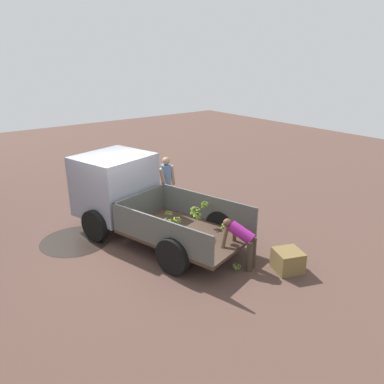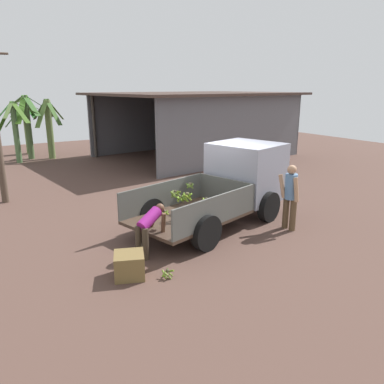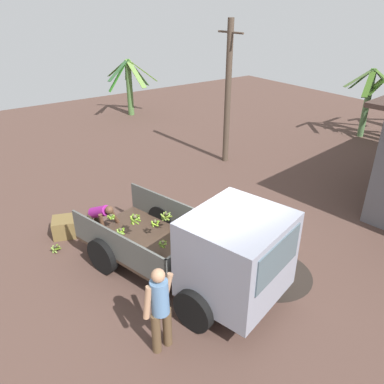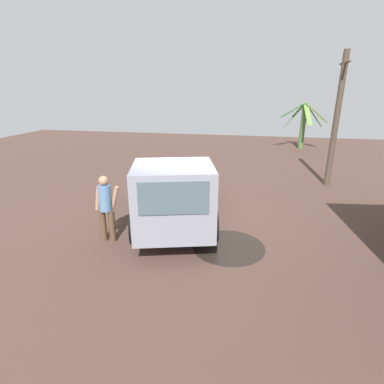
{
  "view_description": "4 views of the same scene",
  "coord_description": "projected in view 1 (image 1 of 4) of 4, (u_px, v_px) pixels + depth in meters",
  "views": [
    {
      "loc": [
        -8.05,
        4.03,
        4.57
      ],
      "look_at": [
        -1.36,
        -1.11,
        1.5
      ],
      "focal_mm": 35.0,
      "sensor_mm": 36.0,
      "label": 1
    },
    {
      "loc": [
        -5.98,
        -8.52,
        3.63
      ],
      "look_at": [
        -1.45,
        -1.17,
        1.19
      ],
      "focal_mm": 35.0,
      "sensor_mm": 36.0,
      "label": 2
    },
    {
      "loc": [
        5.19,
        -4.26,
        5.55
      ],
      "look_at": [
        -1.17,
        0.26,
        1.53
      ],
      "focal_mm": 35.0,
      "sensor_mm": 36.0,
      "label": 3
    },
    {
      "loc": [
        7.41,
        1.5,
        3.73
      ],
      "look_at": [
        -0.12,
        -0.01,
        1.06
      ],
      "focal_mm": 28.0,
      "sensor_mm": 36.0,
      "label": 4
    }
  ],
  "objects": [
    {
      "name": "cargo_truck",
      "position": [
        126.0,
        192.0,
        10.12
      ],
      "size": [
        5.08,
        3.06,
        2.07
      ],
      "rotation": [
        0.0,
        0.0,
        0.27
      ],
      "color": "#402F24",
      "rests_on": "ground"
    },
    {
      "name": "person_worker_loading",
      "position": [
        242.0,
        239.0,
        8.43
      ],
      "size": [
        0.8,
        0.74,
        1.1
      ],
      "rotation": [
        0.0,
        0.0,
        0.38
      ],
      "color": "#3B3024",
      "rests_on": "ground"
    },
    {
      "name": "wooden_crate_0",
      "position": [
        288.0,
        261.0,
        8.4
      ],
      "size": [
        0.75,
        0.75,
        0.48
      ],
      "primitive_type": "cube",
      "rotation": [
        0.0,
        0.0,
        4.34
      ],
      "color": "brown",
      "rests_on": "ground"
    },
    {
      "name": "mud_patch_0",
      "position": [
        76.0,
        241.0,
        9.82
      ],
      "size": [
        1.81,
        1.81,
        0.01
      ],
      "primitive_type": "cylinder",
      "color": "black",
      "rests_on": "ground"
    },
    {
      "name": "banana_bunch_on_ground_0",
      "position": [
        279.0,
        249.0,
        9.16
      ],
      "size": [
        0.24,
        0.25,
        0.19
      ],
      "color": "#433D2C",
      "rests_on": "ground"
    },
    {
      "name": "person_foreground_visitor",
      "position": [
        166.0,
        182.0,
        11.43
      ],
      "size": [
        0.35,
        0.66,
        1.73
      ],
      "rotation": [
        0.0,
        0.0,
        3.22
      ],
      "color": "brown",
      "rests_on": "ground"
    },
    {
      "name": "ground",
      "position": [
        127.0,
        240.0,
        9.86
      ],
      "size": [
        36.0,
        36.0,
        0.0
      ],
      "primitive_type": "plane",
      "color": "#4F3830"
    },
    {
      "name": "banana_bunch_on_ground_1",
      "position": [
        237.0,
        266.0,
        8.46
      ],
      "size": [
        0.19,
        0.19,
        0.15
      ],
      "color": "#443D2C",
      "rests_on": "ground"
    }
  ]
}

